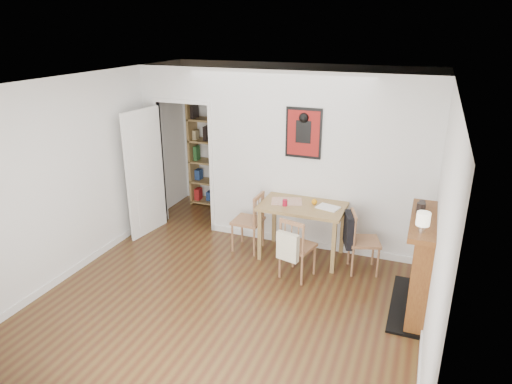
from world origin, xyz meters
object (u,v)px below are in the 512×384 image
at_px(chair_front, 297,247).
at_px(mantel_lamp, 423,220).
at_px(red_glass, 285,203).
at_px(ceramic_jar_b, 422,204).
at_px(orange_fruit, 314,202).
at_px(fireplace, 422,262).
at_px(chair_left, 248,221).
at_px(chair_right, 363,241).
at_px(notebook, 328,207).
at_px(ceramic_jar_a, 421,208).
at_px(dining_table, 303,211).
at_px(bookshelf, 213,152).

relative_size(chair_front, mantel_lamp, 3.92).
xyz_separation_m(red_glass, mantel_lamp, (1.81, -1.02, 0.45)).
xyz_separation_m(mantel_lamp, ceramic_jar_b, (-0.03, 0.71, -0.09)).
bearing_deg(orange_fruit, ceramic_jar_b, -19.94).
bearing_deg(ceramic_jar_b, fireplace, -74.69).
xyz_separation_m(chair_left, ceramic_jar_b, (2.36, -0.37, 0.75)).
height_order(chair_right, notebook, chair_right).
bearing_deg(ceramic_jar_a, chair_right, 142.95).
bearing_deg(fireplace, chair_left, 164.47).
bearing_deg(dining_table, fireplace, -24.76).
height_order(chair_left, red_glass, chair_left).
height_order(dining_table, red_glass, red_glass).
xyz_separation_m(chair_right, mantel_lamp, (0.70, -1.04, 0.85)).
xyz_separation_m(chair_front, red_glass, (-0.32, 0.45, 0.41)).
bearing_deg(bookshelf, orange_fruit, -30.79).
bearing_deg(fireplace, chair_front, 173.39).
bearing_deg(orange_fruit, bookshelf, 149.21).
height_order(dining_table, mantel_lamp, mantel_lamp).
height_order(red_glass, ceramic_jar_b, ceramic_jar_b).
height_order(chair_left, ceramic_jar_b, ceramic_jar_b).
bearing_deg(chair_front, red_glass, 125.63).
xyz_separation_m(bookshelf, orange_fruit, (2.23, -1.33, -0.16)).
distance_m(chair_left, bookshelf, 2.02).
xyz_separation_m(red_glass, ceramic_jar_b, (1.78, -0.32, 0.35)).
bearing_deg(chair_left, notebook, 4.10).
bearing_deg(chair_left, chair_front, -29.03).
xyz_separation_m(chair_right, chair_front, (-0.78, -0.46, -0.01)).
bearing_deg(chair_right, red_glass, -179.16).
distance_m(chair_front, ceramic_jar_b, 1.65).
relative_size(chair_front, notebook, 2.93).
bearing_deg(dining_table, orange_fruit, 24.10).
xyz_separation_m(red_glass, notebook, (0.58, 0.14, -0.04)).
relative_size(bookshelf, mantel_lamp, 9.23).
height_order(notebook, ceramic_jar_a, ceramic_jar_a).
relative_size(red_glass, orange_fruit, 1.13).
bearing_deg(ceramic_jar_b, bookshelf, 153.19).
relative_size(fireplace, ceramic_jar_a, 10.21).
bearing_deg(chair_front, orange_fruit, 85.59).
height_order(dining_table, orange_fruit, orange_fruit).
bearing_deg(chair_front, chair_right, 30.66).
bearing_deg(ceramic_jar_b, orange_fruit, 160.06).
bearing_deg(ceramic_jar_a, dining_table, 158.21).
bearing_deg(orange_fruit, chair_front, -94.41).
bearing_deg(bookshelf, mantel_lamp, -34.82).
height_order(chair_front, fireplace, fireplace).
relative_size(mantel_lamp, ceramic_jar_a, 1.81).
relative_size(orange_fruit, ceramic_jar_b, 0.89).
bearing_deg(mantel_lamp, fireplace, 81.38).
relative_size(chair_front, fireplace, 0.69).
distance_m(red_glass, mantel_lamp, 2.12).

